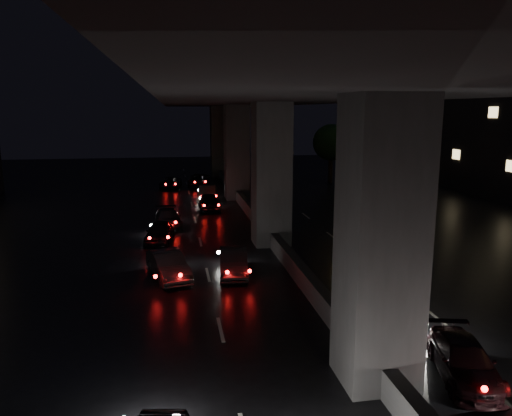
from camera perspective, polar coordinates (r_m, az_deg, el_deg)
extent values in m
plane|color=black|center=(24.18, 4.05, -7.11)|extent=(120.00, 120.00, 0.00)
cube|color=#323234|center=(13.94, 14.02, -4.02)|extent=(2.00, 2.00, 8.00)
cube|color=#323234|center=(28.07, 1.75, 3.85)|extent=(2.00, 2.00, 8.00)
cube|color=#323234|center=(42.80, -2.23, 6.37)|extent=(2.00, 2.00, 8.00)
cube|color=#323234|center=(57.67, -4.18, 7.58)|extent=(2.00, 2.00, 8.00)
cube|color=black|center=(27.87, 1.81, 13.58)|extent=(12.00, 80.00, 1.50)
cube|color=#323234|center=(27.40, -10.64, 16.06)|extent=(0.40, 80.00, 1.00)
cube|color=#323234|center=(29.64, 13.31, 15.58)|extent=(0.40, 80.00, 1.00)
cube|color=#323234|center=(28.75, 1.71, -3.24)|extent=(0.45, 70.00, 0.85)
cylinder|color=black|center=(38.56, 15.85, 1.53)|extent=(0.44, 0.44, 2.80)
sphere|color=black|center=(38.21, 16.08, 5.70)|extent=(3.80, 3.80, 3.80)
cylinder|color=black|center=(53.29, 8.49, 4.39)|extent=(0.44, 0.44, 2.80)
sphere|color=black|center=(53.04, 8.58, 7.42)|extent=(3.80, 3.80, 3.80)
cylinder|color=#2D2D33|center=(43.84, 13.30, 6.85)|extent=(0.18, 0.18, 9.00)
cube|color=#2D2D33|center=(43.34, 12.19, 12.67)|extent=(2.40, 0.10, 0.10)
sphere|color=gold|center=(42.94, 10.79, 12.48)|extent=(0.44, 0.44, 0.44)
imported|color=black|center=(16.04, 22.70, -15.80)|extent=(2.36, 3.92, 1.06)
imported|color=#242527|center=(23.18, -10.00, -6.46)|extent=(2.19, 3.96, 1.24)
imported|color=black|center=(23.41, -2.59, -6.20)|extent=(1.58, 3.67, 1.17)
imported|color=black|center=(29.54, -10.97, -2.71)|extent=(1.92, 3.66, 1.19)
imported|color=black|center=(33.19, -10.01, -1.19)|extent=(1.92, 4.05, 1.14)
imported|color=black|center=(38.26, -5.34, 0.66)|extent=(1.55, 3.72, 1.26)
imported|color=#4E4C44|center=(42.02, -5.59, 1.64)|extent=(1.86, 4.14, 1.32)
imported|color=black|center=(50.36, -6.52, 3.15)|extent=(2.56, 4.63, 1.23)
imported|color=black|center=(49.58, -9.74, 2.86)|extent=(2.33, 4.16, 1.10)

